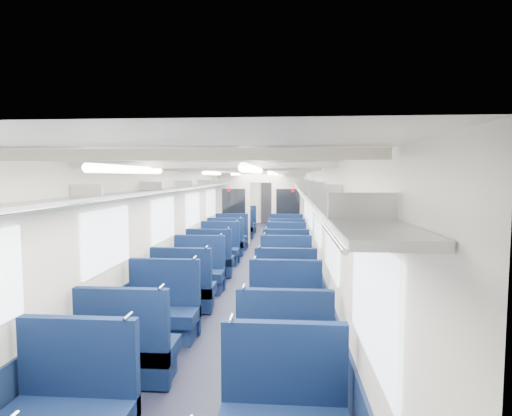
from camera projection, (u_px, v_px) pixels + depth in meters
The scene contains 34 objects.
floor at pixel (253, 264), 10.22m from camera, with size 2.80×18.00×0.01m, color black.
ceiling at pixel (253, 170), 10.03m from camera, with size 2.80×18.00×0.01m, color silver.
wall_left at pixel (198, 217), 10.23m from camera, with size 0.02×18.00×2.35m, color beige.
dado_left at pixel (199, 249), 10.30m from camera, with size 0.03×17.90×0.70m, color #111E3B.
wall_right at pixel (309, 218), 10.02m from camera, with size 0.02×18.00×2.35m, color beige.
dado_right at pixel (308, 251), 10.08m from camera, with size 0.03×17.90×0.70m, color #111E3B.
wall_far at pixel (269, 198), 19.07m from camera, with size 2.80×0.02×2.35m, color beige.
luggage_rack_left at pixel (205, 185), 10.16m from camera, with size 0.36×17.40×0.18m.
luggage_rack_right at pixel (302, 186), 9.97m from camera, with size 0.36×17.40×0.18m.
windows at pixel (251, 209), 9.65m from camera, with size 2.78×15.60×0.75m.
ceiling_fittings at pixel (252, 173), 9.78m from camera, with size 2.70×16.06×0.11m.
end_door at pixel (269, 202), 19.03m from camera, with size 0.75×0.06×2.00m, color black.
bulkhead at pixel (261, 206), 13.07m from camera, with size 2.80×0.10×2.35m.
seat_2 at pixel (72, 414), 3.18m from camera, with size 0.98×0.54×1.10m.
seat_4 at pixel (128, 352), 4.30m from camera, with size 0.98×0.54×1.10m.
seat_5 at pixel (285, 354), 4.25m from camera, with size 0.98×0.54×1.10m.
seat_6 at pixel (162, 314), 5.49m from camera, with size 0.98×0.54×1.10m.
seat_7 at pixel (285, 316), 5.43m from camera, with size 0.98×0.54×1.10m.
seat_8 at pixel (184, 291), 6.61m from camera, with size 0.98×0.54×1.10m.
seat_9 at pixel (286, 291), 6.59m from camera, with size 0.98×0.54×1.10m.
seat_10 at pixel (198, 274), 7.72m from camera, with size 0.98×0.54×1.10m.
seat_11 at pixel (286, 275), 7.70m from camera, with size 0.98×0.54×1.10m.
seat_12 at pixel (210, 261), 8.90m from camera, with size 0.98×0.54×1.10m.
seat_13 at pixel (286, 262), 8.87m from camera, with size 0.98×0.54×1.10m.
seat_14 at pixel (220, 251), 10.14m from camera, with size 0.98×0.54×1.10m.
seat_15 at pixel (286, 252), 9.97m from camera, with size 0.98×0.54×1.10m.
seat_16 at pixel (226, 244), 11.22m from camera, with size 0.98×0.54×1.10m.
seat_17 at pixel (286, 245), 10.97m from camera, with size 0.98×0.54×1.10m.
seat_18 at pixel (231, 238), 12.26m from camera, with size 0.98×0.54×1.10m.
seat_19 at pixel (286, 239), 12.11m from camera, with size 0.98×0.54×1.10m.
seat_20 at pixel (240, 229), 14.36m from camera, with size 0.98×0.54×1.10m.
seat_21 at pixel (286, 230), 14.21m from camera, with size 0.98×0.54×1.10m.
seat_22 at pixel (243, 225), 15.53m from camera, with size 0.98×0.54×1.10m.
seat_23 at pixel (287, 226), 15.33m from camera, with size 0.98×0.54×1.10m.
Camera 1 is at (0.85, -10.04, 2.20)m, focal length 28.48 mm.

